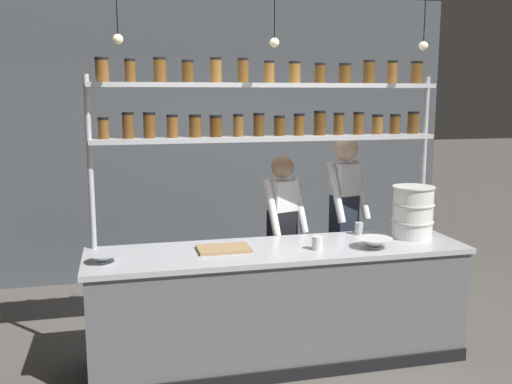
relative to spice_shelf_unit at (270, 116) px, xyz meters
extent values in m
plane|color=#5B5651|center=(-0.01, -0.33, -1.93)|extent=(40.00, 40.00, 0.00)
cube|color=#4C5156|center=(-0.01, 2.04, -0.32)|extent=(5.35, 0.12, 3.21)
cube|color=slate|center=(-0.01, -0.33, -1.49)|extent=(2.89, 0.72, 0.88)
cube|color=#B7BABF|center=(-0.01, -0.33, -1.03)|extent=(2.95, 0.76, 0.04)
cube|color=black|center=(-0.01, -0.70, -1.88)|extent=(2.89, 0.03, 0.10)
cylinder|color=#B7BABF|center=(-1.40, 0.00, -0.80)|extent=(0.04, 0.04, 2.24)
cylinder|color=#B7BABF|center=(1.39, 0.00, -0.80)|extent=(0.04, 0.04, 2.24)
cube|color=#B7BABF|center=(-0.01, 0.00, -0.18)|extent=(2.79, 0.28, 0.04)
cylinder|color=brown|center=(-1.29, 0.00, -0.09)|extent=(0.08, 0.08, 0.14)
cylinder|color=black|center=(-1.29, 0.00, -0.01)|extent=(0.08, 0.08, 0.02)
cylinder|color=brown|center=(-1.11, 0.00, -0.07)|extent=(0.09, 0.09, 0.18)
cylinder|color=black|center=(-1.11, 0.00, 0.03)|extent=(0.09, 0.09, 0.02)
cylinder|color=brown|center=(-0.95, 0.00, -0.07)|extent=(0.09, 0.09, 0.18)
cylinder|color=black|center=(-0.95, 0.00, 0.03)|extent=(0.09, 0.09, 0.02)
cylinder|color=brown|center=(-0.78, 0.00, -0.08)|extent=(0.09, 0.09, 0.16)
cylinder|color=black|center=(-0.78, 0.00, 0.01)|extent=(0.09, 0.09, 0.02)
cylinder|color=brown|center=(-0.60, 0.00, -0.08)|extent=(0.10, 0.10, 0.16)
cylinder|color=black|center=(-0.60, 0.00, 0.01)|extent=(0.10, 0.10, 0.02)
cylinder|color=#513314|center=(-0.44, 0.00, -0.09)|extent=(0.10, 0.10, 0.15)
cylinder|color=black|center=(-0.44, 0.00, 0.00)|extent=(0.10, 0.10, 0.02)
cylinder|color=brown|center=(-0.26, 0.00, -0.08)|extent=(0.08, 0.08, 0.16)
cylinder|color=black|center=(-0.26, 0.00, 0.01)|extent=(0.08, 0.08, 0.02)
cylinder|color=#513314|center=(-0.09, 0.00, -0.08)|extent=(0.09, 0.09, 0.16)
cylinder|color=black|center=(-0.09, 0.00, 0.01)|extent=(0.09, 0.09, 0.02)
cylinder|color=#513314|center=(0.08, 0.00, -0.09)|extent=(0.09, 0.09, 0.14)
cylinder|color=black|center=(0.08, 0.00, -0.01)|extent=(0.09, 0.09, 0.02)
cylinder|color=brown|center=(0.25, 0.00, -0.08)|extent=(0.09, 0.09, 0.16)
cylinder|color=black|center=(0.25, 0.00, 0.01)|extent=(0.09, 0.09, 0.02)
cylinder|color=#513314|center=(0.42, 0.00, -0.07)|extent=(0.10, 0.10, 0.18)
cylinder|color=black|center=(0.42, 0.00, 0.03)|extent=(0.10, 0.10, 0.02)
cylinder|color=brown|center=(0.59, 0.00, -0.08)|extent=(0.09, 0.09, 0.16)
cylinder|color=black|center=(0.59, 0.00, 0.01)|extent=(0.09, 0.09, 0.02)
cylinder|color=brown|center=(0.77, 0.00, -0.08)|extent=(0.09, 0.09, 0.17)
cylinder|color=black|center=(0.77, 0.00, 0.02)|extent=(0.09, 0.09, 0.02)
cylinder|color=brown|center=(0.94, 0.00, -0.09)|extent=(0.09, 0.09, 0.15)
cylinder|color=black|center=(0.94, 0.00, -0.01)|extent=(0.09, 0.09, 0.02)
cylinder|color=brown|center=(1.10, 0.00, -0.09)|extent=(0.09, 0.09, 0.15)
cylinder|color=black|center=(1.10, 0.00, 0.00)|extent=(0.09, 0.09, 0.02)
cylinder|color=brown|center=(1.27, 0.00, -0.08)|extent=(0.10, 0.10, 0.17)
cylinder|color=black|center=(1.27, 0.00, 0.02)|extent=(0.10, 0.10, 0.02)
cube|color=#B7BABF|center=(-0.01, 0.00, 0.24)|extent=(2.79, 0.28, 0.04)
cylinder|color=brown|center=(-1.29, 0.00, 0.34)|extent=(0.10, 0.10, 0.16)
cylinder|color=black|center=(-1.29, 0.00, 0.43)|extent=(0.10, 0.10, 0.02)
cylinder|color=brown|center=(-1.08, 0.00, 0.34)|extent=(0.08, 0.08, 0.15)
cylinder|color=black|center=(-1.08, 0.00, 0.42)|extent=(0.08, 0.08, 0.02)
cylinder|color=brown|center=(-0.86, 0.00, 0.34)|extent=(0.10, 0.10, 0.17)
cylinder|color=black|center=(-0.86, 0.00, 0.44)|extent=(0.10, 0.10, 0.02)
cylinder|color=#513314|center=(-0.65, 0.00, 0.33)|extent=(0.09, 0.09, 0.15)
cylinder|color=black|center=(-0.65, 0.00, 0.42)|extent=(0.09, 0.09, 0.02)
cylinder|color=brown|center=(-0.43, 0.00, 0.35)|extent=(0.09, 0.09, 0.17)
cylinder|color=black|center=(-0.43, 0.00, 0.44)|extent=(0.09, 0.09, 0.02)
cylinder|color=brown|center=(-0.22, 0.00, 0.35)|extent=(0.09, 0.09, 0.17)
cylinder|color=black|center=(-0.22, 0.00, 0.44)|extent=(0.09, 0.09, 0.02)
cylinder|color=brown|center=(-0.01, 0.00, 0.34)|extent=(0.08, 0.08, 0.15)
cylinder|color=black|center=(-0.01, 0.00, 0.42)|extent=(0.09, 0.09, 0.02)
cylinder|color=brown|center=(0.20, 0.00, 0.34)|extent=(0.09, 0.09, 0.15)
cylinder|color=black|center=(0.20, 0.00, 0.42)|extent=(0.10, 0.10, 0.02)
cylinder|color=#513314|center=(0.42, 0.00, 0.33)|extent=(0.09, 0.09, 0.14)
cylinder|color=black|center=(0.42, 0.00, 0.41)|extent=(0.09, 0.09, 0.02)
cylinder|color=#513314|center=(0.63, 0.00, 0.33)|extent=(0.10, 0.10, 0.14)
cylinder|color=black|center=(0.63, 0.00, 0.41)|extent=(0.10, 0.10, 0.02)
cylinder|color=#513314|center=(0.85, 0.00, 0.35)|extent=(0.09, 0.09, 0.17)
cylinder|color=black|center=(0.85, 0.00, 0.44)|extent=(0.10, 0.10, 0.02)
cylinder|color=brown|center=(1.06, 0.00, 0.34)|extent=(0.08, 0.08, 0.17)
cylinder|color=black|center=(1.06, 0.00, 0.44)|extent=(0.09, 0.09, 0.02)
cylinder|color=brown|center=(1.28, 0.00, 0.34)|extent=(0.10, 0.10, 0.17)
cylinder|color=black|center=(1.28, 0.00, 0.44)|extent=(0.10, 0.10, 0.02)
cylinder|color=black|center=(0.12, 0.27, -1.55)|extent=(0.11, 0.11, 0.76)
cylinder|color=black|center=(0.27, 0.32, -1.55)|extent=(0.11, 0.11, 0.76)
cube|color=black|center=(0.20, 0.30, -1.01)|extent=(0.26, 0.23, 0.33)
cube|color=white|center=(0.20, 0.30, -0.71)|extent=(0.26, 0.24, 0.27)
sphere|color=#A37A5B|center=(0.20, 0.30, -0.45)|extent=(0.20, 0.20, 0.20)
cylinder|color=white|center=(0.08, 0.20, -0.80)|extent=(0.14, 0.25, 0.50)
cylinder|color=white|center=(0.35, 0.29, -0.80)|extent=(0.14, 0.25, 0.50)
cylinder|color=black|center=(0.73, 0.34, -1.51)|extent=(0.11, 0.11, 0.83)
cylinder|color=black|center=(0.89, 0.38, -1.51)|extent=(0.11, 0.11, 0.83)
cube|color=#232838|center=(0.81, 0.36, -0.92)|extent=(0.26, 0.23, 0.36)
cube|color=white|center=(0.81, 0.36, -0.59)|extent=(0.26, 0.24, 0.29)
sphere|color=tan|center=(0.81, 0.36, -0.32)|extent=(0.22, 0.22, 0.22)
cylinder|color=white|center=(0.69, 0.26, -0.69)|extent=(0.14, 0.26, 0.54)
cylinder|color=white|center=(0.97, 0.34, -0.69)|extent=(0.14, 0.26, 0.54)
cylinder|color=white|center=(1.16, -0.27, -0.94)|extent=(0.33, 0.33, 0.13)
cylinder|color=silver|center=(1.16, -0.27, -0.87)|extent=(0.35, 0.35, 0.01)
cylinder|color=white|center=(1.16, -0.27, -0.80)|extent=(0.33, 0.33, 0.13)
cylinder|color=silver|center=(1.16, -0.27, -0.72)|extent=(0.35, 0.35, 0.01)
cylinder|color=white|center=(1.16, -0.27, -0.65)|extent=(0.33, 0.33, 0.13)
cylinder|color=silver|center=(1.16, -0.27, -0.58)|extent=(0.35, 0.35, 0.01)
cube|color=#A88456|center=(-0.44, -0.29, -0.99)|extent=(0.40, 0.26, 0.02)
cylinder|color=silver|center=(0.71, -0.50, -1.00)|extent=(0.13, 0.13, 0.01)
cone|color=silver|center=(0.71, -0.50, -0.97)|extent=(0.28, 0.28, 0.08)
cylinder|color=#B2B7BC|center=(-1.33, -0.41, -1.00)|extent=(0.10, 0.10, 0.01)
cone|color=#B2B7BC|center=(-1.33, -0.41, -0.98)|extent=(0.22, 0.22, 0.06)
cylinder|color=#B2B7BC|center=(0.77, -0.07, -0.95)|extent=(0.07, 0.07, 0.10)
cylinder|color=silver|center=(0.26, -0.44, -0.95)|extent=(0.08, 0.08, 0.11)
sphere|color=#F9E5B2|center=(-1.16, -0.33, 0.54)|extent=(0.07, 0.07, 0.07)
sphere|color=#F9E5B2|center=(-0.06, -0.33, 0.54)|extent=(0.07, 0.07, 0.07)
cylinder|color=black|center=(1.15, -0.33, 0.89)|extent=(0.01, 0.01, 0.69)
sphere|color=#F9E5B2|center=(1.15, -0.33, 0.54)|extent=(0.07, 0.07, 0.07)
camera|label=1|loc=(-1.19, -4.45, 0.17)|focal=40.00mm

